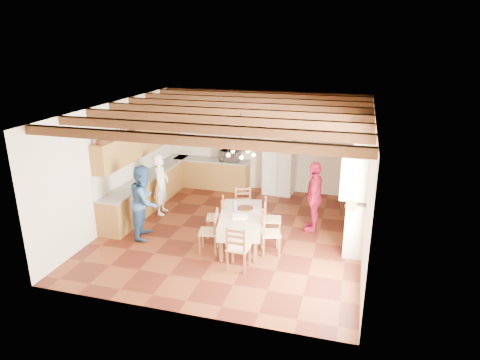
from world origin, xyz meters
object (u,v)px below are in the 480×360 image
(chair_end_near, at_px, (238,247))
(chair_end_far, at_px, (244,207))
(chair_right_near, at_px, (271,232))
(chair_right_far, at_px, (272,219))
(hutch, at_px, (357,166))
(person_man, at_px, (161,184))
(microwave, at_px, (230,156))
(person_woman_blue, at_px, (145,202))
(dining_table, at_px, (241,217))
(chair_left_near, at_px, (209,231))
(person_woman_red, at_px, (314,197))
(refrigerator, at_px, (280,165))
(chair_left_far, at_px, (215,217))

(chair_end_near, height_order, chair_end_far, same)
(chair_right_near, xyz_separation_m, chair_right_far, (-0.12, 0.73, 0.00))
(hutch, distance_m, chair_right_near, 3.61)
(hutch, bearing_deg, chair_right_near, -112.39)
(person_man, xyz_separation_m, microwave, (1.18, 2.32, 0.25))
(chair_right_far, relative_size, person_woman_blue, 0.55)
(dining_table, height_order, chair_right_far, chair_right_far)
(chair_left_near, distance_m, chair_end_near, 0.98)
(chair_right_near, bearing_deg, chair_end_far, 19.82)
(hutch, xyz_separation_m, person_woman_red, (-0.93, -1.70, -0.33))
(refrigerator, xyz_separation_m, chair_right_near, (0.53, -3.76, -0.39))
(chair_right_near, xyz_separation_m, microwave, (-2.04, 3.67, 0.58))
(refrigerator, distance_m, hutch, 2.32)
(refrigerator, height_order, chair_end_near, refrigerator)
(chair_left_far, distance_m, chair_right_near, 1.51)
(chair_right_near, bearing_deg, chair_end_near, 131.09)
(chair_left_near, distance_m, microwave, 4.07)
(chair_right_far, relative_size, person_woman_red, 0.56)
(dining_table, bearing_deg, chair_end_near, -76.97)
(chair_right_near, height_order, chair_end_near, same)
(chair_left_far, distance_m, chair_end_near, 1.60)
(dining_table, height_order, chair_right_near, chair_right_near)
(person_man, bearing_deg, person_woman_blue, -178.64)
(dining_table, distance_m, chair_right_far, 0.84)
(chair_right_near, xyz_separation_m, chair_end_far, (-0.94, 1.21, 0.00))
(chair_right_far, bearing_deg, person_man, 67.93)
(chair_left_far, distance_m, person_man, 2.02)
(dining_table, xyz_separation_m, chair_end_far, (-0.21, 1.02, -0.20))
(chair_end_near, relative_size, chair_end_far, 1.00)
(chair_right_far, relative_size, chair_end_near, 1.00)
(chair_end_near, bearing_deg, hutch, -116.40)
(chair_end_far, height_order, person_woman_blue, person_woman_blue)
(hutch, xyz_separation_m, chair_end_far, (-2.61, -1.91, -0.71))
(person_woman_blue, height_order, microwave, person_woman_blue)
(refrigerator, bearing_deg, chair_right_far, -76.56)
(chair_end_near, xyz_separation_m, chair_end_far, (-0.44, 2.03, 0.00))
(hutch, distance_m, chair_end_far, 3.31)
(chair_right_far, bearing_deg, person_woman_blue, 93.33)
(chair_right_far, xyz_separation_m, chair_end_near, (-0.38, -1.55, 0.00))
(chair_left_near, relative_size, chair_end_near, 1.00)
(chair_left_near, relative_size, chair_end_far, 1.00)
(person_woman_blue, bearing_deg, person_man, -2.82)
(person_woman_red, distance_m, microwave, 3.59)
(dining_table, relative_size, chair_right_near, 1.96)
(chair_right_near, relative_size, person_man, 0.59)
(chair_left_near, bearing_deg, chair_right_near, 92.05)
(person_woman_blue, bearing_deg, chair_left_near, -113.32)
(refrigerator, distance_m, chair_left_near, 4.15)
(hutch, bearing_deg, chair_end_near, -112.98)
(chair_left_far, bearing_deg, microwave, 176.57)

